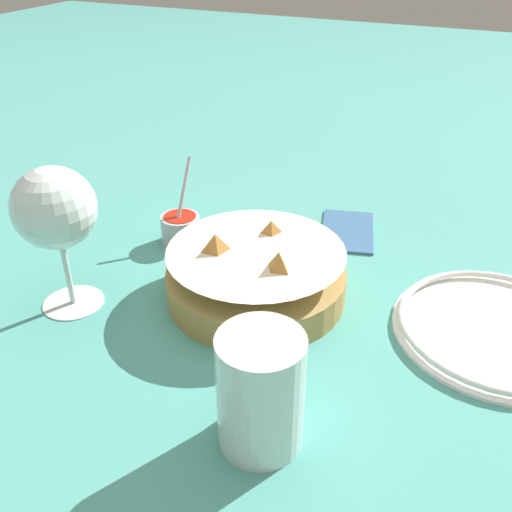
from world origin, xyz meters
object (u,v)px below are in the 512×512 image
at_px(sauce_cup, 181,228).
at_px(wine_glass, 55,212).
at_px(food_basket, 256,275).
at_px(beer_mug, 262,393).
at_px(side_plate, 498,328).

distance_m(sauce_cup, wine_glass, 0.22).
xyz_separation_m(food_basket, beer_mug, (-0.20, -0.10, 0.02)).
distance_m(beer_mug, side_plate, 0.31).
bearing_deg(beer_mug, sauce_cup, 41.80).
height_order(food_basket, beer_mug, beer_mug).
bearing_deg(side_plate, sauce_cup, 85.62).
relative_size(beer_mug, side_plate, 0.51).
bearing_deg(wine_glass, sauce_cup, -13.47).
bearing_deg(food_basket, beer_mug, -154.37).
bearing_deg(food_basket, side_plate, -80.69).
distance_m(sauce_cup, beer_mug, 0.38).
xyz_separation_m(wine_glass, beer_mug, (-0.09, -0.29, -0.07)).
xyz_separation_m(food_basket, side_plate, (0.05, -0.28, -0.02)).
bearing_deg(food_basket, sauce_cup, 62.65).
height_order(beer_mug, side_plate, beer_mug).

